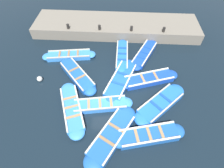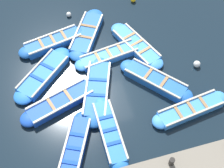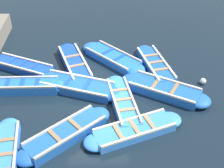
# 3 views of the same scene
# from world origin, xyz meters

# --- Properties ---
(ground_plane) EXTENTS (120.00, 120.00, 0.00)m
(ground_plane) POSITION_xyz_m (0.00, 0.00, 0.00)
(ground_plane) COLOR black
(boat_stern_in) EXTENTS (3.51, 2.18, 0.38)m
(boat_stern_in) POSITION_xyz_m (3.33, -2.11, 0.16)
(boat_stern_in) COLOR #1947B7
(boat_stern_in) RESTS_ON ground
(boat_mid_row) EXTENTS (3.33, 2.98, 0.44)m
(boat_mid_row) POSITION_xyz_m (1.04, 2.15, 0.19)
(boat_mid_row) COLOR #1E59AD
(boat_mid_row) RESTS_ON ground
(boat_end_of_row) EXTENTS (1.92, 3.82, 0.40)m
(boat_end_of_row) POSITION_xyz_m (1.01, -2.23, 0.17)
(boat_end_of_row) COLOR #1947B7
(boat_end_of_row) RESTS_ON ground
(boat_tucked) EXTENTS (3.55, 0.77, 0.46)m
(boat_tucked) POSITION_xyz_m (2.99, -0.56, 0.20)
(boat_tucked) COLOR blue
(boat_tucked) RESTS_ON ground
(boat_far_corner) EXTENTS (3.71, 2.06, 0.35)m
(boat_far_corner) POSITION_xyz_m (-1.30, 2.01, 0.15)
(boat_far_corner) COLOR #3884E0
(boat_far_corner) RESTS_ON ground
(boat_bow_out) EXTENTS (3.22, 3.30, 0.38)m
(boat_bow_out) POSITION_xyz_m (-0.72, -2.73, 0.16)
(boat_bow_out) COLOR blue
(boat_bow_out) RESTS_ON ground
(boat_outer_left) EXTENTS (1.22, 3.71, 0.37)m
(boat_outer_left) POSITION_xyz_m (2.88, 3.07, 0.16)
(boat_outer_left) COLOR #3884E0
(boat_outer_left) RESTS_ON ground
(boat_outer_right) EXTENTS (3.70, 2.67, 0.42)m
(boat_outer_right) POSITION_xyz_m (-2.71, -0.19, 0.18)
(boat_outer_right) COLOR #1E59AD
(boat_outer_right) RESTS_ON ground
(boat_broadside) EXTENTS (1.28, 3.63, 0.38)m
(boat_broadside) POSITION_xyz_m (-1.01, 0.53, 0.16)
(boat_broadside) COLOR #3884E0
(boat_broadside) RESTS_ON ground
(boat_near_quay) EXTENTS (3.98, 2.19, 0.42)m
(boat_near_quay) POSITION_xyz_m (0.79, -0.53, 0.18)
(boat_near_quay) COLOR #1E59AD
(boat_near_quay) RESTS_ON ground
(boat_inner_gap) EXTENTS (1.57, 3.69, 0.44)m
(boat_inner_gap) POSITION_xyz_m (-2.60, -1.94, 0.19)
(boat_inner_gap) COLOR #1E59AD
(boat_inner_gap) RESTS_ON ground
(quay_wall) EXTENTS (3.06, 12.72, 0.82)m
(quay_wall) POSITION_xyz_m (6.29, 0.00, 0.41)
(quay_wall) COLOR slate
(quay_wall) RESTS_ON ground
(bollard_north) EXTENTS (0.20, 0.20, 0.35)m
(bollard_north) POSITION_xyz_m (5.11, -3.49, 1.00)
(bollard_north) COLOR black
(bollard_north) RESTS_ON quay_wall
(bollard_mid_north) EXTENTS (0.20, 0.20, 0.35)m
(bollard_mid_north) POSITION_xyz_m (5.11, -1.16, 1.00)
(bollard_mid_north) COLOR black
(bollard_mid_north) RESTS_ON quay_wall
(bollard_mid_south) EXTENTS (0.20, 0.20, 0.35)m
(bollard_mid_south) POSITION_xyz_m (5.11, 1.16, 1.00)
(bollard_mid_south) COLOR black
(bollard_mid_south) RESTS_ON quay_wall
(bollard_south) EXTENTS (0.20, 0.20, 0.35)m
(bollard_south) POSITION_xyz_m (5.11, 3.49, 1.00)
(bollard_south) COLOR black
(bollard_south) RESTS_ON quay_wall
(buoy_orange_near) EXTENTS (0.33, 0.33, 0.33)m
(buoy_orange_near) POSITION_xyz_m (0.65, 4.40, 0.16)
(buoy_orange_near) COLOR silver
(buoy_orange_near) RESTS_ON ground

